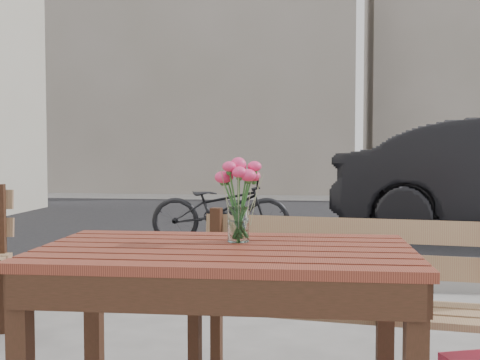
% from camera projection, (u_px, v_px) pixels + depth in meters
% --- Properties ---
extents(street, '(30.00, 8.12, 0.12)m').
position_uv_depth(street, '(309.00, 242.00, 6.96)').
color(street, black).
rests_on(street, ground).
extents(backdrop_buildings, '(15.50, 4.00, 8.00)m').
position_uv_depth(backdrop_buildings, '(319.00, 55.00, 16.00)').
color(backdrop_buildings, gray).
rests_on(backdrop_buildings, ground).
extents(main_table, '(1.28, 0.76, 0.78)m').
position_uv_depth(main_table, '(225.00, 284.00, 2.05)').
color(main_table, '#592317').
rests_on(main_table, ground).
extents(main_bench, '(1.42, 0.59, 0.85)m').
position_uv_depth(main_bench, '(348.00, 285.00, 2.64)').
color(main_bench, '#956B4D').
rests_on(main_bench, ground).
extents(main_vase, '(0.17, 0.17, 0.30)m').
position_uv_depth(main_vase, '(238.00, 189.00, 2.15)').
color(main_vase, white).
rests_on(main_vase, main_table).
extents(bicycle, '(1.66, 0.75, 0.85)m').
position_uv_depth(bicycle, '(221.00, 208.00, 7.01)').
color(bicycle, black).
rests_on(bicycle, ground).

